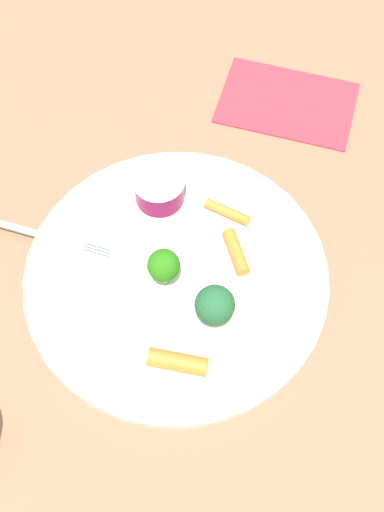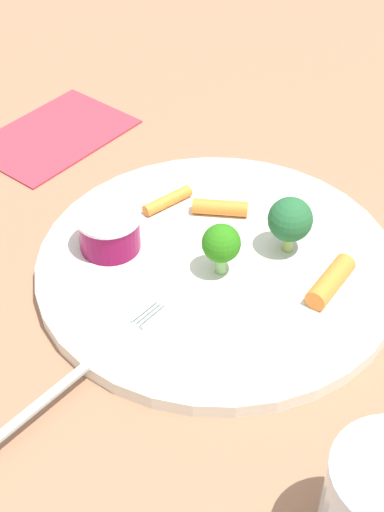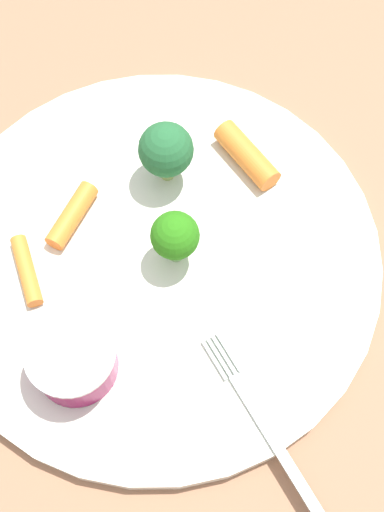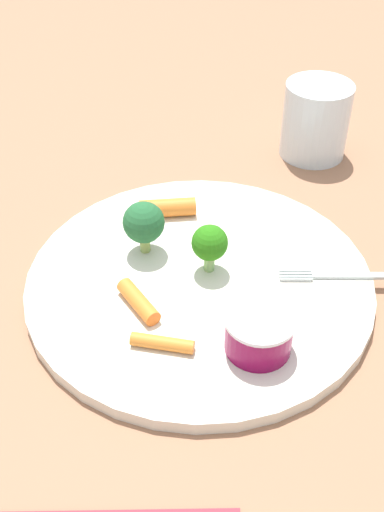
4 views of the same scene
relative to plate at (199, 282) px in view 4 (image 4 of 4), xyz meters
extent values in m
plane|color=#956649|center=(0.00, 0.00, -0.01)|extent=(2.40, 2.40, 0.00)
cylinder|color=silver|center=(0.00, 0.00, 0.00)|extent=(0.30, 0.30, 0.01)
cylinder|color=maroon|center=(-0.06, 0.07, 0.02)|extent=(0.05, 0.05, 0.03)
cylinder|color=silver|center=(-0.06, 0.07, 0.04)|extent=(0.05, 0.05, 0.00)
cylinder|color=#86BC6B|center=(-0.01, -0.01, 0.02)|extent=(0.01, 0.01, 0.02)
sphere|color=#287614|center=(-0.01, -0.01, 0.04)|extent=(0.03, 0.03, 0.03)
cylinder|color=#90AB57|center=(0.05, -0.02, 0.01)|extent=(0.01, 0.01, 0.02)
sphere|color=#235F32|center=(0.05, -0.02, 0.04)|extent=(0.04, 0.04, 0.04)
cylinder|color=orange|center=(0.05, -0.08, 0.01)|extent=(0.06, 0.03, 0.02)
cylinder|color=orange|center=(0.01, 0.08, 0.01)|extent=(0.05, 0.01, 0.01)
cylinder|color=orange|center=(0.04, 0.05, 0.01)|extent=(0.04, 0.04, 0.01)
cube|color=#B1BDB8|center=(-0.08, -0.01, 0.01)|extent=(0.03, 0.01, 0.00)
cube|color=#B1BDB8|center=(-0.08, -0.02, 0.01)|extent=(0.03, 0.01, 0.00)
cube|color=#B1BDB8|center=(-0.08, -0.02, 0.01)|extent=(0.03, 0.01, 0.00)
cube|color=#B1BDB8|center=(-0.08, -0.02, 0.01)|extent=(0.03, 0.01, 0.00)
cylinder|color=silver|center=(-0.08, -0.25, 0.04)|extent=(0.07, 0.07, 0.08)
camera|label=1|loc=(0.16, -0.24, 0.57)|focal=45.73mm
camera|label=2|loc=(-0.30, -0.36, 0.43)|focal=54.39mm
camera|label=3|loc=(-0.19, 0.03, 0.41)|focal=47.67mm
camera|label=4|loc=(-0.08, 0.38, 0.36)|focal=43.59mm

